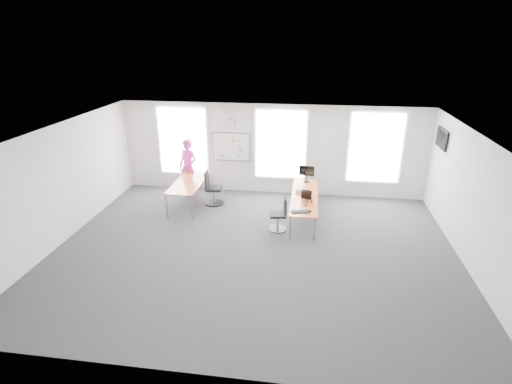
# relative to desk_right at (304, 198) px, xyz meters

# --- Properties ---
(floor) EXTENTS (10.00, 10.00, 0.00)m
(floor) POSITION_rel_desk_right_xyz_m (-1.17, -2.08, -0.65)
(floor) COLOR #26262A
(floor) RESTS_ON ground
(ceiling) EXTENTS (10.00, 10.00, 0.00)m
(ceiling) POSITION_rel_desk_right_xyz_m (-1.17, -2.08, 2.35)
(ceiling) COLOR white
(ceiling) RESTS_ON ground
(wall_back) EXTENTS (10.00, 0.00, 10.00)m
(wall_back) POSITION_rel_desk_right_xyz_m (-1.17, 1.92, 0.85)
(wall_back) COLOR silver
(wall_back) RESTS_ON ground
(wall_front) EXTENTS (10.00, 0.00, 10.00)m
(wall_front) POSITION_rel_desk_right_xyz_m (-1.17, -6.08, 0.85)
(wall_front) COLOR silver
(wall_front) RESTS_ON ground
(wall_left) EXTENTS (0.00, 10.00, 10.00)m
(wall_left) POSITION_rel_desk_right_xyz_m (-6.17, -2.08, 0.85)
(wall_left) COLOR silver
(wall_left) RESTS_ON ground
(wall_right) EXTENTS (0.00, 10.00, 10.00)m
(wall_right) POSITION_rel_desk_right_xyz_m (3.83, -2.08, 0.85)
(wall_right) COLOR silver
(wall_right) RESTS_ON ground
(window_left) EXTENTS (1.60, 0.06, 2.20)m
(window_left) POSITION_rel_desk_right_xyz_m (-4.17, 1.89, 1.05)
(window_left) COLOR white
(window_left) RESTS_ON wall_back
(window_mid) EXTENTS (1.60, 0.06, 2.20)m
(window_mid) POSITION_rel_desk_right_xyz_m (-0.87, 1.89, 1.05)
(window_mid) COLOR white
(window_mid) RESTS_ON wall_back
(window_right) EXTENTS (1.60, 0.06, 2.20)m
(window_right) POSITION_rel_desk_right_xyz_m (2.13, 1.89, 1.05)
(window_right) COLOR white
(window_right) RESTS_ON wall_back
(desk_right) EXTENTS (0.76, 2.84, 0.69)m
(desk_right) POSITION_rel_desk_right_xyz_m (0.00, 0.00, 0.00)
(desk_right) COLOR orange
(desk_right) RESTS_ON ground
(desk_left) EXTENTS (0.86, 2.16, 0.79)m
(desk_left) POSITION_rel_desk_right_xyz_m (-3.59, 0.44, 0.08)
(desk_left) COLOR orange
(desk_left) RESTS_ON ground
(chair_right) EXTENTS (0.51, 0.51, 0.95)m
(chair_right) POSITION_rel_desk_right_xyz_m (-0.64, -0.85, -0.23)
(chair_right) COLOR black
(chair_right) RESTS_ON ground
(chair_left) EXTENTS (0.58, 0.58, 1.09)m
(chair_left) POSITION_rel_desk_right_xyz_m (-2.92, 0.66, -0.17)
(chair_left) COLOR black
(chair_left) RESTS_ON ground
(person) EXTENTS (0.80, 0.66, 1.88)m
(person) POSITION_rel_desk_right_xyz_m (-3.89, 1.39, 0.30)
(person) COLOR #CD329F
(person) RESTS_ON ground
(whiteboard) EXTENTS (1.20, 0.03, 0.90)m
(whiteboard) POSITION_rel_desk_right_xyz_m (-2.52, 1.89, 0.90)
(whiteboard) COLOR white
(whiteboard) RESTS_ON wall_back
(wall_clock) EXTENTS (0.30, 0.04, 0.30)m
(wall_clock) POSITION_rel_desk_right_xyz_m (-2.52, 1.89, 1.70)
(wall_clock) COLOR gray
(wall_clock) RESTS_ON wall_back
(tv) EXTENTS (0.06, 0.90, 0.55)m
(tv) POSITION_rel_desk_right_xyz_m (3.78, 0.92, 1.65)
(tv) COLOR black
(tv) RESTS_ON wall_right
(keyboard) EXTENTS (0.52, 0.32, 0.02)m
(keyboard) POSITION_rel_desk_right_xyz_m (-0.08, -1.12, 0.06)
(keyboard) COLOR black
(keyboard) RESTS_ON desk_right
(mouse) EXTENTS (0.10, 0.14, 0.05)m
(mouse) POSITION_rel_desk_right_xyz_m (0.18, -1.06, 0.07)
(mouse) COLOR black
(mouse) RESTS_ON desk_right
(lens_cap) EXTENTS (0.09, 0.09, 0.01)m
(lens_cap) POSITION_rel_desk_right_xyz_m (0.05, -0.66, 0.05)
(lens_cap) COLOR black
(lens_cap) RESTS_ON desk_right
(headphones) EXTENTS (0.18, 0.10, 0.11)m
(headphones) POSITION_rel_desk_right_xyz_m (0.14, -0.47, 0.09)
(headphones) COLOR black
(headphones) RESTS_ON desk_right
(laptop_sleeve) EXTENTS (0.32, 0.26, 0.25)m
(laptop_sleeve) POSITION_rel_desk_right_xyz_m (0.05, -0.20, 0.17)
(laptop_sleeve) COLOR black
(laptop_sleeve) RESTS_ON desk_right
(paper_stack) EXTENTS (0.31, 0.25, 0.10)m
(paper_stack) POSITION_rel_desk_right_xyz_m (-0.11, 0.28, 0.09)
(paper_stack) COLOR beige
(paper_stack) RESTS_ON desk_right
(monitor) EXTENTS (0.48, 0.20, 0.53)m
(monitor) POSITION_rel_desk_right_xyz_m (0.02, 1.21, 0.37)
(monitor) COLOR black
(monitor) RESTS_ON desk_right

